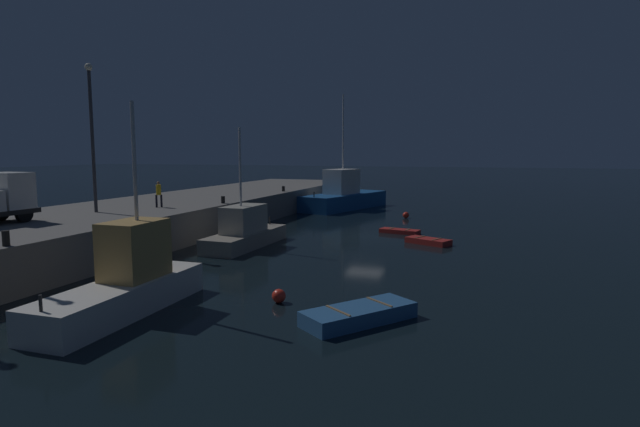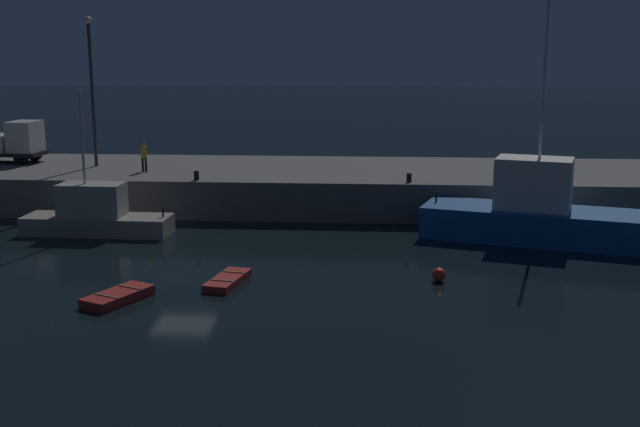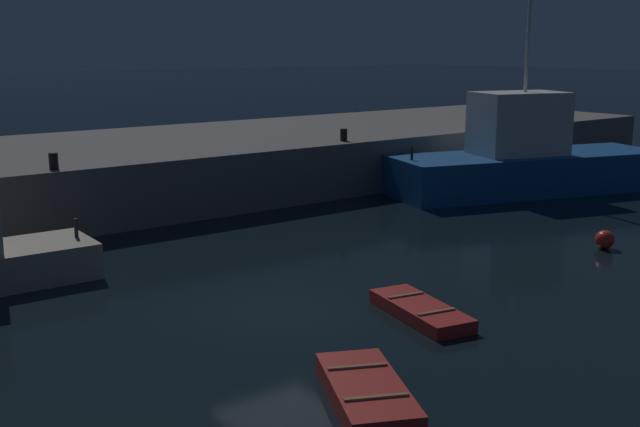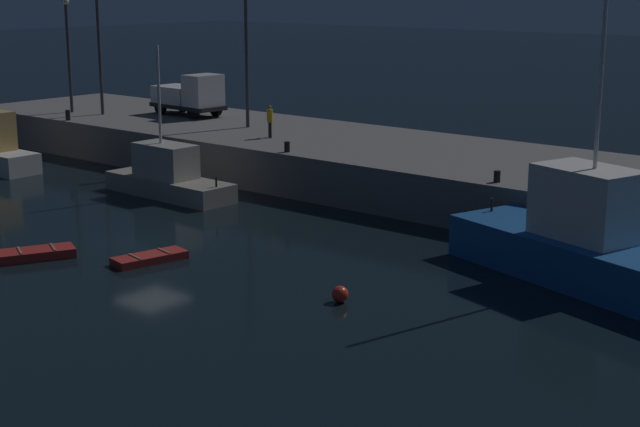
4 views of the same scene
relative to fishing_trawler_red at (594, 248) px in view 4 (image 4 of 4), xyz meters
The scene contains 15 objects.
ground_plane 17.32m from the fishing_trawler_red, 159.01° to the right, with size 320.00×320.00×0.00m, color black.
pier_quay 18.27m from the fishing_trawler_red, 151.94° to the left, with size 58.51×10.72×2.14m.
fishing_trawler_red is the anchor object (origin of this frame).
fishing_boat_blue 22.01m from the fishing_trawler_red, behind, with size 7.42×2.37×7.26m.
dinghy_orange_near 16.09m from the fishing_trawler_red, 149.37° to the right, with size 1.56×2.95×0.34m.
rowboat_white_mid 20.47m from the fishing_trawler_red, 148.68° to the right, with size 2.27×3.02×0.40m.
mooring_buoy_near 9.08m from the fishing_trawler_red, 126.72° to the right, with size 0.56×0.56×0.56m, color red.
lamp_post_west 38.86m from the fishing_trawler_red, behind, with size 0.44×0.44×7.10m.
lamp_post_east 36.80m from the fishing_trawler_red, 169.47° to the left, with size 0.44×0.44×8.77m.
lamp_post_central 27.02m from the fishing_trawler_red, 161.10° to the left, with size 0.44×0.44×8.87m.
utility_truck 32.65m from the fishing_trawler_red, 162.53° to the left, with size 5.14×2.38×2.60m.
dockworker 22.44m from the fishing_trawler_red, 162.89° to the left, with size 0.44×0.44×1.73m.
bollard_west 35.36m from the fishing_trawler_red, behind, with size 0.28×0.28×0.61m, color black.
bollard_central 7.46m from the fishing_trawler_red, 146.85° to the left, with size 0.28×0.28×0.48m, color black.
bollard_east 18.15m from the fishing_trawler_red, 167.71° to the left, with size 0.28×0.28×0.51m, color black.
Camera 4 is at (29.68, -24.55, 10.23)m, focal length 54.47 mm.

